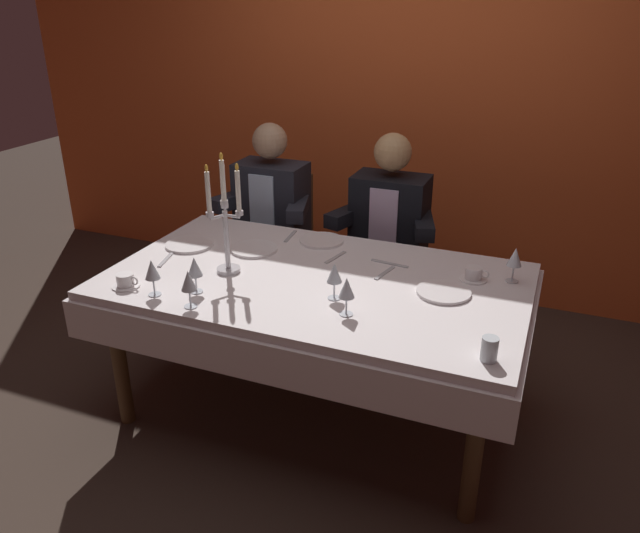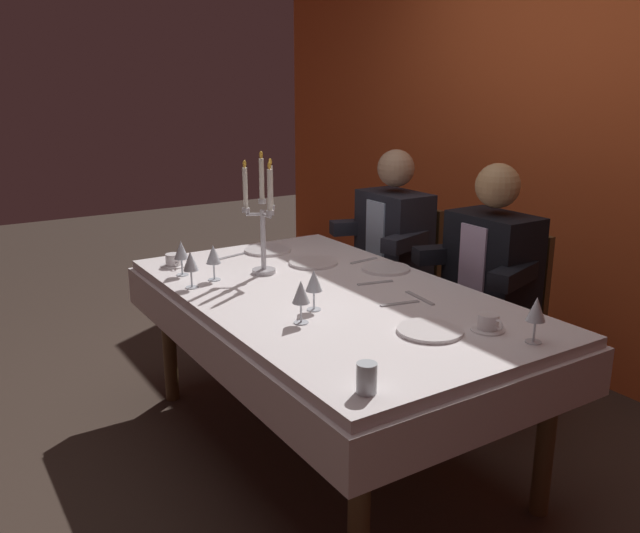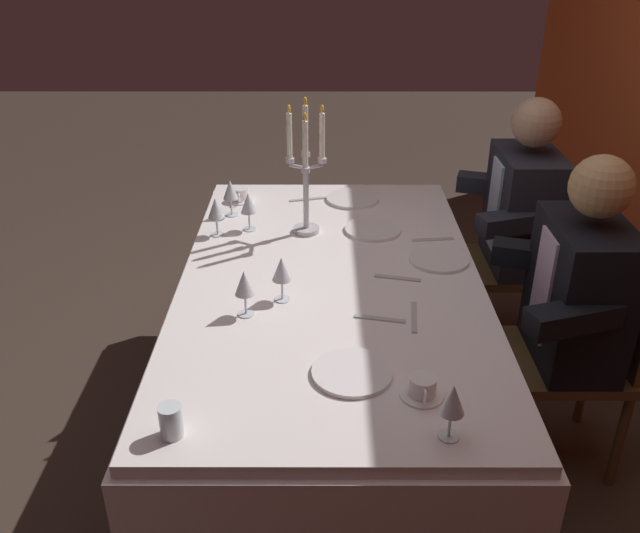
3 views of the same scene
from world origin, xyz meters
TOP-DOWN VIEW (x-y plane):
  - ground_plane at (0.00, 0.00)m, footprint 12.00×12.00m
  - back_wall at (0.00, 1.66)m, footprint 6.00×0.12m
  - dining_table at (0.00, 0.00)m, footprint 1.94×1.14m
  - candelabra at (-0.40, -0.10)m, footprint 0.15×0.17m
  - dinner_plate_0 at (-0.75, 0.11)m, footprint 0.25×0.25m
  - dinner_plate_1 at (-0.14, 0.42)m, footprint 0.23×0.23m
  - dinner_plate_2 at (0.58, 0.05)m, footprint 0.24×0.24m
  - dinner_plate_3 at (-0.41, 0.18)m, footprint 0.24×0.24m
  - wine_glass_0 at (0.16, -0.17)m, footprint 0.07×0.07m
  - wine_glass_1 at (0.84, 0.29)m, footprint 0.07×0.07m
  - wine_glass_2 at (-0.42, -0.34)m, footprint 0.07×0.07m
  - wine_glass_3 at (-0.37, -0.47)m, footprint 0.07×0.07m
  - wine_glass_4 at (-0.58, -0.43)m, footprint 0.07×0.07m
  - wine_glass_5 at (0.25, -0.29)m, footprint 0.07×0.07m
  - water_tumbler_0 at (0.84, -0.42)m, footprint 0.06×0.06m
  - coffee_cup_0 at (-0.74, -0.41)m, footprint 0.13×0.12m
  - coffee_cup_1 at (0.68, 0.24)m, footprint 0.13×0.12m
  - knife_0 at (0.27, 0.27)m, footprint 0.19×0.04m
  - fork_1 at (0.28, 0.16)m, footprint 0.05×0.17m
  - fork_2 at (0.01, 0.24)m, footprint 0.05×0.17m
  - fork_3 at (-0.32, 0.42)m, footprint 0.04×0.17m
  - spoon_4 at (-0.75, -0.10)m, footprint 0.06×0.17m
  - seated_diner_0 at (-0.66, 0.89)m, footprint 0.63×0.48m
  - seated_diner_1 at (0.10, 0.89)m, footprint 0.63×0.48m

SIDE VIEW (x-z plane):
  - ground_plane at x=0.00m, z-range 0.00..0.00m
  - dining_table at x=0.00m, z-range 0.25..0.99m
  - seated_diner_0 at x=-0.66m, z-range 0.12..1.36m
  - seated_diner_1 at x=0.10m, z-range 0.12..1.36m
  - knife_0 at x=0.27m, z-range 0.74..0.75m
  - fork_1 at x=0.28m, z-range 0.74..0.75m
  - fork_2 at x=0.01m, z-range 0.74..0.75m
  - fork_3 at x=-0.32m, z-range 0.74..0.75m
  - spoon_4 at x=-0.75m, z-range 0.74..0.75m
  - dinner_plate_0 at x=-0.75m, z-range 0.74..0.75m
  - dinner_plate_1 at x=-0.14m, z-range 0.74..0.75m
  - dinner_plate_2 at x=0.58m, z-range 0.74..0.75m
  - dinner_plate_3 at x=-0.41m, z-range 0.74..0.75m
  - coffee_cup_0 at x=-0.74m, z-range 0.74..0.80m
  - coffee_cup_1 at x=0.68m, z-range 0.74..0.80m
  - water_tumbler_0 at x=0.84m, z-range 0.74..0.83m
  - wine_glass_2 at x=-0.42m, z-range 0.77..0.94m
  - wine_glass_4 at x=-0.58m, z-range 0.77..0.94m
  - wine_glass_5 at x=0.25m, z-range 0.77..0.94m
  - wine_glass_0 at x=0.16m, z-range 0.77..0.94m
  - wine_glass_1 at x=0.84m, z-range 0.77..0.94m
  - wine_glass_3 at x=-0.37m, z-range 0.77..0.94m
  - candelabra at x=-0.40m, z-range 0.71..1.27m
  - back_wall at x=0.00m, z-range 0.00..2.70m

